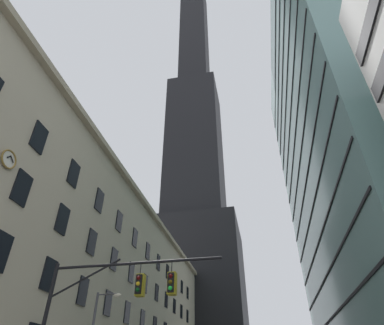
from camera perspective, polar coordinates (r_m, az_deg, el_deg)
name	(u,v)px	position (r m, az deg, el deg)	size (l,w,h in m)	color
station_building	(88,295)	(48.04, -17.96, -21.43)	(16.81, 69.34, 22.95)	#BCAF93
dark_skyscraper	(195,180)	(101.45, 0.58, -3.04)	(24.28, 24.28, 190.42)	black
glass_office_midrise	(353,148)	(50.90, 26.51, 2.26)	(14.92, 42.89, 58.56)	gray
traffic_signal_mast	(114,301)	(17.34, -13.62, -22.70)	(8.98, 0.63, 7.09)	black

